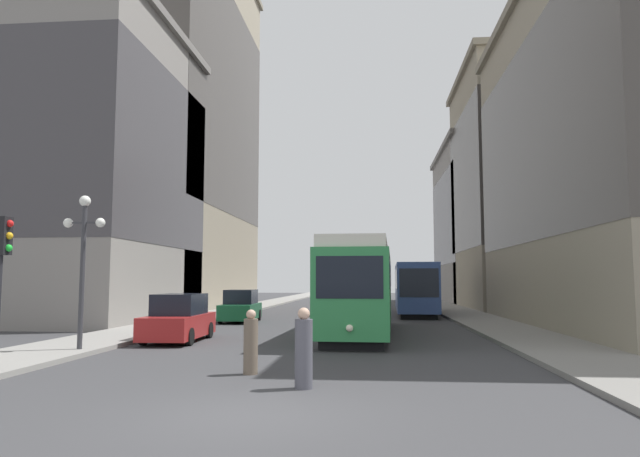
{
  "coord_description": "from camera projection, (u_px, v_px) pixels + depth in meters",
  "views": [
    {
      "loc": [
        2.1,
        -9.95,
        2.33
      ],
      "look_at": [
        0.48,
        7.79,
        3.97
      ],
      "focal_mm": 31.9,
      "sensor_mm": 36.0,
      "label": 1
    }
  ],
  "objects": [
    {
      "name": "ground_plane",
      "position": [
        252.0,
        415.0,
        9.84
      ],
      "size": [
        200.0,
        200.0,
        0.0
      ],
      "primitive_type": "plane",
      "color": "#38383A"
    },
    {
      "name": "sidewalk_left",
      "position": [
        255.0,
        306.0,
        50.26
      ],
      "size": [
        3.21,
        120.0,
        0.15
      ],
      "primitive_type": "cube",
      "color": "gray",
      "rests_on": "ground"
    },
    {
      "name": "sidewalk_right",
      "position": [
        444.0,
        307.0,
        48.77
      ],
      "size": [
        3.21,
        120.0,
        0.15
      ],
      "primitive_type": "cube",
      "color": "gray",
      "rests_on": "ground"
    },
    {
      "name": "streetcar",
      "position": [
        361.0,
        286.0,
        24.98
      ],
      "size": [
        3.08,
        13.27,
        3.89
      ],
      "rotation": [
        0.0,
        0.0,
        -0.04
      ],
      "color": "black",
      "rests_on": "ground"
    },
    {
      "name": "transit_bus",
      "position": [
        415.0,
        286.0,
        39.18
      ],
      "size": [
        2.91,
        11.52,
        3.45
      ],
      "rotation": [
        0.0,
        0.0,
        -0.03
      ],
      "color": "black",
      "rests_on": "ground"
    },
    {
      "name": "parked_car_left_near",
      "position": [
        179.0,
        319.0,
        21.95
      ],
      "size": [
        1.98,
        4.48,
        1.82
      ],
      "rotation": [
        0.0,
        0.0,
        0.03
      ],
      "color": "black",
      "rests_on": "ground"
    },
    {
      "name": "parked_car_left_mid",
      "position": [
        241.0,
        307.0,
        32.27
      ],
      "size": [
        2.05,
        4.46,
        1.82
      ],
      "rotation": [
        0.0,
        0.0,
        0.05
      ],
      "color": "black",
      "rests_on": "ground"
    },
    {
      "name": "pedestrian_crossing_near",
      "position": [
        304.0,
        351.0,
        12.36
      ],
      "size": [
        0.39,
        0.39,
        1.74
      ],
      "rotation": [
        0.0,
        0.0,
        2.81
      ],
      "color": "#4C4C56",
      "rests_on": "ground"
    },
    {
      "name": "pedestrian_crossing_far",
      "position": [
        251.0,
        344.0,
        14.24
      ],
      "size": [
        0.36,
        0.36,
        1.6
      ],
      "rotation": [
        0.0,
        0.0,
        1.92
      ],
      "color": "#6B5B4C",
      "rests_on": "ground"
    },
    {
      "name": "traffic_light_near_left",
      "position": [
        2.0,
        252.0,
        14.05
      ],
      "size": [
        0.47,
        0.36,
        3.76
      ],
      "color": "#232328",
      "rests_on": "sidewalk_left"
    },
    {
      "name": "lamp_post_left_near",
      "position": [
        83.0,
        246.0,
        18.47
      ],
      "size": [
        1.41,
        0.36,
        4.96
      ],
      "color": "#333338",
      "rests_on": "sidewalk_left"
    },
    {
      "name": "building_left_corner",
      "position": [
        144.0,
        117.0,
        49.81
      ],
      "size": [
        16.27,
        23.97,
        32.36
      ],
      "color": "gray",
      "rests_on": "ground"
    },
    {
      "name": "building_left_midblock",
      "position": [
        46.0,
        167.0,
        34.3
      ],
      "size": [
        15.82,
        14.77,
        17.87
      ],
      "color": "gray",
      "rests_on": "ground"
    },
    {
      "name": "building_right_midblock",
      "position": [
        538.0,
        185.0,
        47.38
      ],
      "size": [
        12.86,
        15.14,
        19.99
      ],
      "color": "gray",
      "rests_on": "ground"
    },
    {
      "name": "building_right_far",
      "position": [
        504.0,
        223.0,
        61.53
      ],
      "size": [
        13.73,
        18.65,
        16.74
      ],
      "color": "gray",
      "rests_on": "ground"
    }
  ]
}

